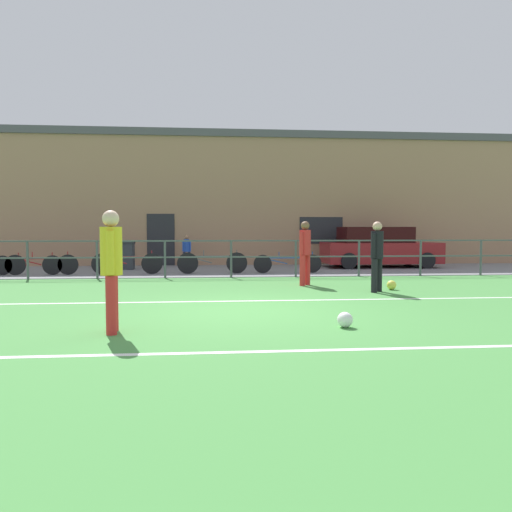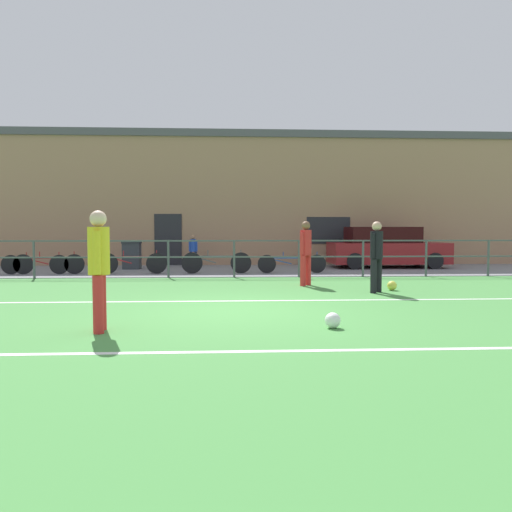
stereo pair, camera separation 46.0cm
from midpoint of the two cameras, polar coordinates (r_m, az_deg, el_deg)
ground at (r=8.91m, az=-0.83°, el=-6.52°), size 60.00×44.00×0.04m
field_line_touchline at (r=10.02m, az=-1.07°, el=-5.31°), size 36.00×0.11×0.00m
field_line_hash at (r=5.95m, az=0.29°, el=-11.20°), size 36.00×0.11×0.00m
pavement_strip at (r=17.34m, az=-1.88°, el=-1.69°), size 48.00×5.00×0.02m
perimeter_fence at (r=14.80m, az=-1.70°, el=0.33°), size 36.07×0.07×1.15m
clubhouse_facade at (r=21.02m, az=-2.09°, el=6.68°), size 28.00×2.56×5.52m
player_goalkeeper at (r=11.65m, az=15.10°, el=0.42°), size 0.35×0.35×1.66m
player_striker at (r=7.23m, az=-16.29°, el=-0.82°), size 0.31×0.48×1.75m
player_winger at (r=12.76m, az=6.91°, el=0.81°), size 0.35×0.37×1.69m
soccer_ball_match at (r=7.42m, az=10.80°, el=-7.46°), size 0.24×0.24×0.24m
soccer_ball_spare at (r=12.24m, az=16.76°, el=-3.37°), size 0.23×0.23×0.23m
spectator_child at (r=18.97m, az=-6.72°, el=0.86°), size 0.34×0.22×1.24m
parked_car_red at (r=19.21m, az=15.72°, el=0.89°), size 4.37×1.91×1.55m
bicycle_parked_0 at (r=16.17m, az=5.05°, el=-0.88°), size 2.29×0.04×0.71m
bicycle_parked_1 at (r=16.02m, az=-3.87°, el=-0.77°), size 2.31×0.04×0.78m
bicycle_parked_2 at (r=17.15m, az=-23.90°, el=-0.88°), size 2.16×0.04×0.73m
bicycle_parked_3 at (r=17.00m, az=-22.52°, el=-0.85°), size 2.28×0.04×0.75m
bicycle_parked_4 at (r=16.29m, az=-13.62°, el=-0.81°), size 2.27×0.04×0.77m
trash_bin_0 at (r=18.27m, az=-13.73°, el=0.11°), size 0.65×0.55×1.01m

